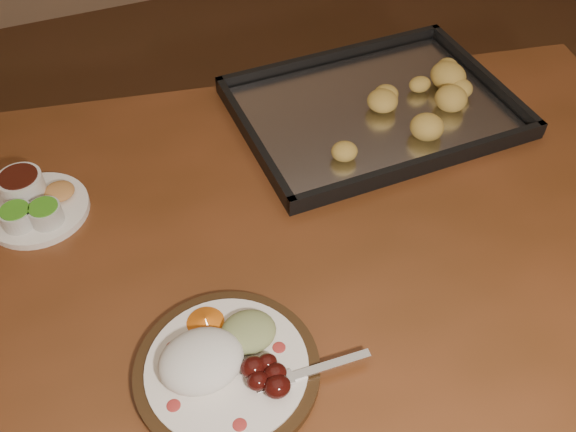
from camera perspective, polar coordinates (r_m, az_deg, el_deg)
name	(u,v)px	position (r m, az deg, el deg)	size (l,w,h in m)	color
ground	(336,336)	(1.79, 4.31, -10.55)	(4.00, 4.00, 0.00)	#502E1B
dining_table	(259,294)	(1.05, -2.57, -6.98)	(1.64, 1.15, 0.75)	brown
dinner_plate	(223,363)	(0.86, -5.76, -12.85)	(0.30, 0.24, 0.06)	black
condiment_saucer	(33,203)	(1.10, -21.74, 1.11)	(0.16, 0.16, 0.06)	white
baking_tray	(374,107)	(1.23, 7.62, 9.56)	(0.51, 0.38, 0.05)	black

